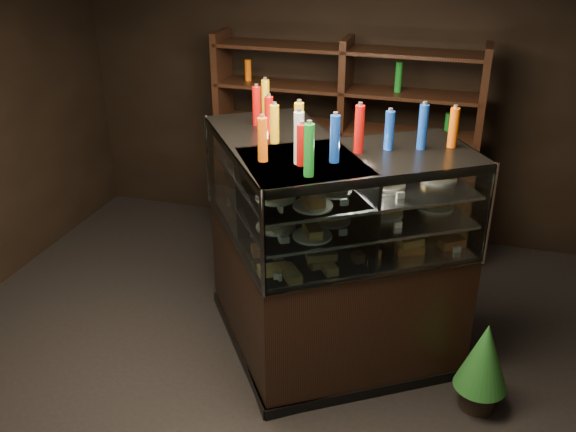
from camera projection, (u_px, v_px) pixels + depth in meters
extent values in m
plane|color=black|center=(249.00, 372.00, 4.57)|extent=(5.00, 5.00, 0.00)
cube|color=black|center=(333.00, 82.00, 6.09)|extent=(5.00, 0.02, 3.00)
cube|color=black|center=(353.00, 310.00, 4.44)|extent=(1.61, 1.39, 0.95)
cube|color=black|center=(351.00, 360.00, 4.63)|extent=(1.66, 1.43, 0.08)
cube|color=black|center=(361.00, 160.00, 3.96)|extent=(1.61, 1.39, 0.06)
cube|color=silver|center=(356.00, 249.00, 4.23)|extent=(1.53, 1.31, 0.02)
cube|color=silver|center=(358.00, 219.00, 4.13)|extent=(1.53, 1.31, 0.02)
cube|color=silver|center=(360.00, 190.00, 4.05)|extent=(1.53, 1.31, 0.02)
cube|color=white|center=(382.00, 230.00, 3.77)|extent=(1.22, 0.78, 0.67)
cylinder|color=silver|center=(490.00, 214.00, 3.96)|extent=(0.03, 0.03, 0.69)
cylinder|color=silver|center=(263.00, 245.00, 3.60)|extent=(0.03, 0.03, 0.69)
cube|color=black|center=(284.00, 290.00, 4.67)|extent=(1.42, 1.60, 0.95)
cube|color=black|center=(284.00, 339.00, 4.85)|extent=(1.47, 1.65, 0.08)
cube|color=black|center=(283.00, 146.00, 4.19)|extent=(1.42, 1.60, 0.06)
cube|color=silver|center=(284.00, 231.00, 4.46)|extent=(1.34, 1.52, 0.02)
cube|color=silver|center=(284.00, 202.00, 4.36)|extent=(1.34, 1.52, 0.02)
cube|color=silver|center=(283.00, 175.00, 4.28)|extent=(1.34, 1.52, 0.02)
cube|color=white|center=(230.00, 196.00, 4.21)|extent=(0.84, 1.19, 0.67)
cylinder|color=silver|center=(263.00, 245.00, 3.60)|extent=(0.03, 0.03, 0.69)
cylinder|color=silver|center=(208.00, 159.00, 4.83)|extent=(0.03, 0.03, 0.69)
cube|color=#BC7A43|center=(269.00, 259.00, 4.03)|extent=(0.20, 0.17, 0.06)
cube|color=#BC7A43|center=(315.00, 253.00, 4.11)|extent=(0.20, 0.17, 0.06)
cube|color=#BC7A43|center=(359.00, 246.00, 4.18)|extent=(0.20, 0.17, 0.06)
cube|color=#BC7A43|center=(401.00, 240.00, 4.26)|extent=(0.20, 0.17, 0.06)
cube|color=#BC7A43|center=(442.00, 234.00, 4.34)|extent=(0.20, 0.17, 0.06)
cylinder|color=white|center=(276.00, 227.00, 3.99)|extent=(0.24, 0.24, 0.02)
cube|color=#BC7A43|center=(276.00, 222.00, 3.97)|extent=(0.19, 0.16, 0.05)
cylinder|color=white|center=(331.00, 220.00, 4.08)|extent=(0.24, 0.24, 0.02)
cube|color=#BC7A43|center=(332.00, 215.00, 4.07)|extent=(0.19, 0.16, 0.05)
cylinder|color=white|center=(384.00, 213.00, 4.17)|extent=(0.24, 0.24, 0.02)
cube|color=#BC7A43|center=(385.00, 208.00, 4.16)|extent=(0.19, 0.16, 0.05)
cylinder|color=white|center=(435.00, 206.00, 4.26)|extent=(0.24, 0.24, 0.02)
cube|color=#BC7A43|center=(436.00, 202.00, 4.25)|extent=(0.19, 0.16, 0.05)
cylinder|color=white|center=(276.00, 197.00, 3.90)|extent=(0.24, 0.24, 0.02)
cube|color=#BC7A43|center=(276.00, 192.00, 3.89)|extent=(0.19, 0.16, 0.05)
cylinder|color=white|center=(332.00, 191.00, 3.99)|extent=(0.24, 0.24, 0.02)
cube|color=#BC7A43|center=(333.00, 186.00, 3.98)|extent=(0.19, 0.16, 0.05)
cylinder|color=white|center=(386.00, 184.00, 4.09)|extent=(0.24, 0.24, 0.02)
cube|color=#BC7A43|center=(387.00, 179.00, 4.07)|extent=(0.19, 0.16, 0.05)
cylinder|color=white|center=(438.00, 178.00, 4.18)|extent=(0.24, 0.24, 0.02)
cube|color=#BC7A43|center=(439.00, 173.00, 4.16)|extent=(0.19, 0.16, 0.05)
cube|color=#BC7A43|center=(255.00, 194.00, 4.95)|extent=(0.18, 0.20, 0.06)
cube|color=#BC7A43|center=(266.00, 210.00, 4.69)|extent=(0.18, 0.20, 0.06)
cube|color=#BC7A43|center=(279.00, 227.00, 4.43)|extent=(0.18, 0.20, 0.06)
cube|color=#BC7A43|center=(293.00, 247.00, 4.17)|extent=(0.18, 0.20, 0.06)
cube|color=#BC7A43|center=(309.00, 270.00, 3.91)|extent=(0.18, 0.20, 0.06)
cylinder|color=white|center=(261.00, 172.00, 4.82)|extent=(0.24, 0.24, 0.02)
cube|color=#BC7A43|center=(261.00, 167.00, 4.81)|extent=(0.17, 0.19, 0.05)
cylinder|color=white|center=(275.00, 190.00, 4.51)|extent=(0.24, 0.24, 0.02)
cube|color=#BC7A43|center=(275.00, 185.00, 4.50)|extent=(0.17, 0.19, 0.05)
cylinder|color=white|center=(292.00, 211.00, 4.20)|extent=(0.24, 0.24, 0.02)
cube|color=#BC7A43|center=(292.00, 206.00, 4.18)|extent=(0.17, 0.19, 0.05)
cylinder|color=white|center=(312.00, 235.00, 3.89)|extent=(0.24, 0.24, 0.02)
cube|color=#BC7A43|center=(312.00, 230.00, 3.87)|extent=(0.17, 0.19, 0.05)
cylinder|color=white|center=(260.00, 147.00, 4.74)|extent=(0.24, 0.24, 0.02)
cube|color=#BC7A43|center=(260.00, 142.00, 4.72)|extent=(0.17, 0.19, 0.05)
cylinder|color=white|center=(275.00, 163.00, 4.42)|extent=(0.24, 0.24, 0.02)
cube|color=#BC7A43|center=(275.00, 159.00, 4.41)|extent=(0.17, 0.19, 0.05)
cylinder|color=white|center=(292.00, 183.00, 4.11)|extent=(0.24, 0.24, 0.02)
cube|color=#BC7A43|center=(292.00, 178.00, 4.10)|extent=(0.17, 0.19, 0.05)
cylinder|color=white|center=(312.00, 205.00, 3.80)|extent=(0.24, 0.24, 0.02)
cube|color=#BC7A43|center=(313.00, 200.00, 3.78)|extent=(0.17, 0.19, 0.05)
cylinder|color=silver|center=(266.00, 143.00, 3.73)|extent=(0.06, 0.06, 0.28)
cylinder|color=silver|center=(265.00, 118.00, 3.67)|extent=(0.03, 0.03, 0.02)
cylinder|color=#0F38B2|center=(299.00, 139.00, 3.78)|extent=(0.06, 0.06, 0.28)
cylinder|color=silver|center=(299.00, 115.00, 3.72)|extent=(0.03, 0.03, 0.02)
cylinder|color=yellow|center=(331.00, 136.00, 3.84)|extent=(0.06, 0.06, 0.28)
cylinder|color=silver|center=(332.00, 112.00, 3.77)|extent=(0.03, 0.03, 0.02)
cylinder|color=#B20C0A|center=(363.00, 133.00, 3.89)|extent=(0.06, 0.06, 0.28)
cylinder|color=silver|center=(364.00, 109.00, 3.82)|extent=(0.03, 0.03, 0.02)
cylinder|color=black|center=(393.00, 131.00, 3.94)|extent=(0.06, 0.06, 0.28)
cylinder|color=silver|center=(395.00, 107.00, 3.87)|extent=(0.03, 0.03, 0.02)
cylinder|color=#D8590A|center=(423.00, 128.00, 3.99)|extent=(0.06, 0.06, 0.28)
cylinder|color=silver|center=(425.00, 104.00, 3.92)|extent=(0.03, 0.03, 0.02)
cylinder|color=#147223|center=(452.00, 125.00, 4.04)|extent=(0.06, 0.06, 0.28)
cylinder|color=silver|center=(455.00, 102.00, 3.97)|extent=(0.03, 0.03, 0.02)
cylinder|color=silver|center=(257.00, 97.00, 4.63)|extent=(0.06, 0.06, 0.28)
cylinder|color=silver|center=(257.00, 77.00, 4.57)|extent=(0.03, 0.03, 0.02)
cylinder|color=#0F38B2|center=(265.00, 105.00, 4.46)|extent=(0.06, 0.06, 0.28)
cylinder|color=silver|center=(265.00, 83.00, 4.39)|extent=(0.03, 0.03, 0.02)
cylinder|color=yellow|center=(274.00, 112.00, 4.29)|extent=(0.06, 0.06, 0.28)
cylinder|color=silver|center=(274.00, 90.00, 4.22)|extent=(0.03, 0.03, 0.02)
cylinder|color=#B20C0A|center=(283.00, 121.00, 4.11)|extent=(0.06, 0.06, 0.28)
cylinder|color=silver|center=(283.00, 98.00, 4.05)|extent=(0.03, 0.03, 0.02)
cylinder|color=black|center=(294.00, 130.00, 3.94)|extent=(0.06, 0.06, 0.28)
cylinder|color=silver|center=(294.00, 107.00, 3.88)|extent=(0.03, 0.03, 0.02)
cylinder|color=#D8590A|center=(305.00, 140.00, 3.77)|extent=(0.06, 0.06, 0.28)
cylinder|color=silver|center=(305.00, 116.00, 3.70)|extent=(0.03, 0.03, 0.02)
cylinder|color=#147223|center=(317.00, 152.00, 3.60)|extent=(0.06, 0.06, 0.28)
cylinder|color=silver|center=(318.00, 126.00, 3.53)|extent=(0.03, 0.03, 0.02)
cylinder|color=black|center=(478.00, 396.00, 4.22)|extent=(0.23, 0.23, 0.17)
cone|color=#1C601B|center=(484.00, 356.00, 4.08)|extent=(0.34, 0.34, 0.48)
cone|color=#1C601B|center=(488.00, 336.00, 4.01)|extent=(0.27, 0.27, 0.33)
cube|color=black|center=(341.00, 204.00, 6.10)|extent=(2.38, 0.43, 0.90)
cube|color=black|center=(223.00, 91.00, 5.96)|extent=(0.06, 0.38, 1.10)
cube|color=black|center=(345.00, 101.00, 5.66)|extent=(0.06, 0.38, 1.10)
cube|color=black|center=(481.00, 112.00, 5.36)|extent=(0.06, 0.38, 1.10)
cube|color=black|center=(344.00, 128.00, 5.77)|extent=(2.34, 0.39, 0.03)
cube|color=black|center=(346.00, 90.00, 5.62)|extent=(2.34, 0.39, 0.03)
cube|color=black|center=(347.00, 49.00, 5.47)|extent=(2.34, 0.39, 0.03)
cylinder|color=silver|center=(249.00, 106.00, 5.95)|extent=(0.06, 0.06, 0.22)
cylinder|color=#0F38B2|center=(296.00, 110.00, 5.83)|extent=(0.06, 0.06, 0.22)
cylinder|color=yellow|center=(345.00, 114.00, 5.72)|extent=(0.06, 0.06, 0.22)
cylinder|color=#B20C0A|center=(395.00, 119.00, 5.60)|extent=(0.06, 0.06, 0.22)
cylinder|color=black|center=(448.00, 123.00, 5.48)|extent=(0.06, 0.06, 0.22)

